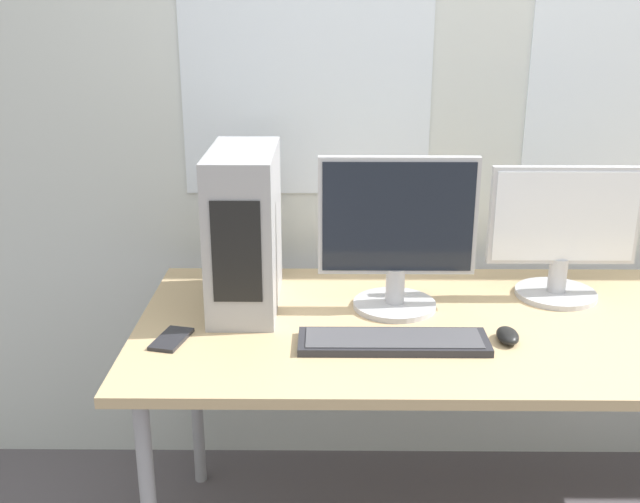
{
  "coord_description": "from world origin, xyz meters",
  "views": [
    {
      "loc": [
        -0.49,
        -1.47,
        1.62
      ],
      "look_at": [
        -0.5,
        0.42,
        0.97
      ],
      "focal_mm": 42.0,
      "sensor_mm": 36.0,
      "label": 1
    }
  ],
  "objects_px": {
    "pc_tower": "(245,229)",
    "keyboard": "(393,341)",
    "mouse": "(508,336)",
    "cell_phone": "(171,339)",
    "monitor_main": "(397,234)",
    "monitor_right_near": "(562,233)"
  },
  "relations": [
    {
      "from": "pc_tower",
      "to": "keyboard",
      "type": "bearing_deg",
      "value": -33.85
    },
    {
      "from": "monitor_main",
      "to": "cell_phone",
      "type": "relative_size",
      "value": 2.94
    },
    {
      "from": "cell_phone",
      "to": "pc_tower",
      "type": "bearing_deg",
      "value": 68.91
    },
    {
      "from": "pc_tower",
      "to": "mouse",
      "type": "bearing_deg",
      "value": -19.27
    },
    {
      "from": "monitor_main",
      "to": "keyboard",
      "type": "distance_m",
      "value": 0.33
    },
    {
      "from": "keyboard",
      "to": "monitor_right_near",
      "type": "bearing_deg",
      "value": 33.3
    },
    {
      "from": "monitor_right_near",
      "to": "cell_phone",
      "type": "bearing_deg",
      "value": -163.87
    },
    {
      "from": "pc_tower",
      "to": "monitor_right_near",
      "type": "distance_m",
      "value": 0.92
    },
    {
      "from": "pc_tower",
      "to": "monitor_main",
      "type": "bearing_deg",
      "value": -3.03
    },
    {
      "from": "keyboard",
      "to": "mouse",
      "type": "relative_size",
      "value": 5.21
    },
    {
      "from": "monitor_main",
      "to": "monitor_right_near",
      "type": "relative_size",
      "value": 1.02
    },
    {
      "from": "pc_tower",
      "to": "cell_phone",
      "type": "bearing_deg",
      "value": -124.73
    },
    {
      "from": "mouse",
      "to": "monitor_main",
      "type": "bearing_deg",
      "value": 140.85
    },
    {
      "from": "monitor_main",
      "to": "cell_phone",
      "type": "distance_m",
      "value": 0.68
    },
    {
      "from": "mouse",
      "to": "cell_phone",
      "type": "bearing_deg",
      "value": -179.83
    },
    {
      "from": "monitor_main",
      "to": "monitor_right_near",
      "type": "xyz_separation_m",
      "value": [
        0.49,
        0.09,
        -0.03
      ]
    },
    {
      "from": "keyboard",
      "to": "pc_tower",
      "type": "bearing_deg",
      "value": 146.15
    },
    {
      "from": "keyboard",
      "to": "mouse",
      "type": "xyz_separation_m",
      "value": [
        0.3,
        0.03,
        0.01
      ]
    },
    {
      "from": "keyboard",
      "to": "monitor_main",
      "type": "bearing_deg",
      "value": 84.33
    },
    {
      "from": "pc_tower",
      "to": "monitor_main",
      "type": "relative_size",
      "value": 1.03
    },
    {
      "from": "monitor_main",
      "to": "mouse",
      "type": "distance_m",
      "value": 0.41
    },
    {
      "from": "pc_tower",
      "to": "monitor_right_near",
      "type": "relative_size",
      "value": 1.06
    }
  ]
}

